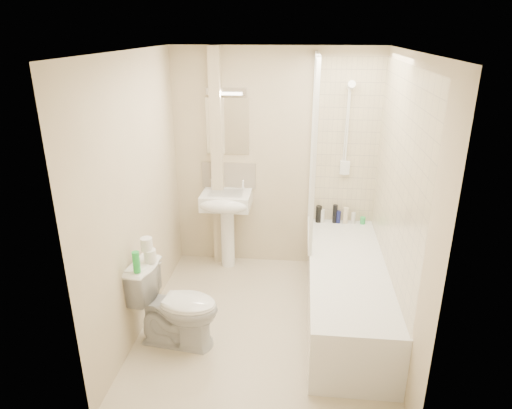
# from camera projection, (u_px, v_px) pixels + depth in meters

# --- Properties ---
(floor) EXTENTS (2.50, 2.50, 0.00)m
(floor) POSITION_uv_depth(u_px,v_px,m) (264.00, 323.00, 4.23)
(floor) COLOR beige
(floor) RESTS_ON ground
(wall_back) EXTENTS (2.20, 0.02, 2.40)m
(wall_back) POSITION_uv_depth(u_px,v_px,m) (275.00, 162.00, 4.95)
(wall_back) COLOR beige
(wall_back) RESTS_ON ground
(wall_left) EXTENTS (0.02, 2.50, 2.40)m
(wall_left) POSITION_uv_depth(u_px,v_px,m) (137.00, 198.00, 3.90)
(wall_left) COLOR beige
(wall_left) RESTS_ON ground
(wall_right) EXTENTS (0.02, 2.50, 2.40)m
(wall_right) POSITION_uv_depth(u_px,v_px,m) (400.00, 208.00, 3.69)
(wall_right) COLOR beige
(wall_right) RESTS_ON ground
(ceiling) EXTENTS (2.20, 2.50, 0.02)m
(ceiling) POSITION_uv_depth(u_px,v_px,m) (266.00, 51.00, 3.36)
(ceiling) COLOR white
(ceiling) RESTS_ON wall_back
(tile_back) EXTENTS (0.70, 0.01, 1.75)m
(tile_back) POSITION_uv_depth(u_px,v_px,m) (346.00, 143.00, 4.79)
(tile_back) COLOR beige
(tile_back) RESTS_ON wall_back
(tile_right) EXTENTS (0.01, 2.10, 1.75)m
(tile_right) POSITION_uv_depth(u_px,v_px,m) (397.00, 174.00, 3.79)
(tile_right) COLOR beige
(tile_right) RESTS_ON wall_right
(pipe_boxing) EXTENTS (0.12, 0.12, 2.40)m
(pipe_boxing) POSITION_uv_depth(u_px,v_px,m) (217.00, 162.00, 4.95)
(pipe_boxing) COLOR beige
(pipe_boxing) RESTS_ON ground
(splashback) EXTENTS (0.60, 0.02, 0.30)m
(splashback) POSITION_uv_depth(u_px,v_px,m) (229.00, 176.00, 5.05)
(splashback) COLOR beige
(splashback) RESTS_ON wall_back
(mirror) EXTENTS (0.46, 0.01, 0.60)m
(mirror) POSITION_uv_depth(u_px,v_px,m) (227.00, 126.00, 4.85)
(mirror) COLOR white
(mirror) RESTS_ON wall_back
(strip_light) EXTENTS (0.42, 0.07, 0.07)m
(strip_light) POSITION_uv_depth(u_px,v_px,m) (226.00, 91.00, 4.69)
(strip_light) COLOR silver
(strip_light) RESTS_ON wall_back
(bathtub) EXTENTS (0.70, 2.10, 0.55)m
(bathtub) POSITION_uv_depth(u_px,v_px,m) (346.00, 290.00, 4.24)
(bathtub) COLOR white
(bathtub) RESTS_ON ground
(shower_screen) EXTENTS (0.04, 0.92, 1.80)m
(shower_screen) POSITION_uv_depth(u_px,v_px,m) (313.00, 151.00, 4.40)
(shower_screen) COLOR white
(shower_screen) RESTS_ON bathtub
(shower_fixture) EXTENTS (0.10, 0.16, 0.99)m
(shower_fixture) POSITION_uv_depth(u_px,v_px,m) (347.00, 133.00, 4.70)
(shower_fixture) COLOR white
(shower_fixture) RESTS_ON wall_back
(pedestal_sink) EXTENTS (0.53, 0.48, 1.02)m
(pedestal_sink) POSITION_uv_depth(u_px,v_px,m) (226.00, 209.00, 4.96)
(pedestal_sink) COLOR white
(pedestal_sink) RESTS_ON ground
(bottle_black_a) EXTENTS (0.07, 0.07, 0.19)m
(bottle_black_a) POSITION_uv_depth(u_px,v_px,m) (319.00, 214.00, 5.02)
(bottle_black_a) COLOR black
(bottle_black_a) RESTS_ON bathtub
(bottle_white_a) EXTENTS (0.05, 0.05, 0.15)m
(bottle_white_a) POSITION_uv_depth(u_px,v_px,m) (322.00, 216.00, 5.02)
(bottle_white_a) COLOR white
(bottle_white_a) RESTS_ON bathtub
(bottle_black_b) EXTENTS (0.05, 0.05, 0.21)m
(bottle_black_b) POSITION_uv_depth(u_px,v_px,m) (335.00, 214.00, 5.00)
(bottle_black_b) COLOR black
(bottle_black_b) RESTS_ON bathtub
(bottle_blue) EXTENTS (0.05, 0.05, 0.14)m
(bottle_blue) POSITION_uv_depth(u_px,v_px,m) (338.00, 217.00, 5.01)
(bottle_blue) COLOR #121851
(bottle_blue) RESTS_ON bathtub
(bottle_cream) EXTENTS (0.05, 0.05, 0.18)m
(bottle_cream) POSITION_uv_depth(u_px,v_px,m) (346.00, 215.00, 4.99)
(bottle_cream) COLOR beige
(bottle_cream) RESTS_ON bathtub
(bottle_white_b) EXTENTS (0.05, 0.05, 0.12)m
(bottle_white_b) POSITION_uv_depth(u_px,v_px,m) (353.00, 218.00, 5.00)
(bottle_white_b) COLOR silver
(bottle_white_b) RESTS_ON bathtub
(bottle_green) EXTENTS (0.06, 0.06, 0.08)m
(bottle_green) POSITION_uv_depth(u_px,v_px,m) (363.00, 220.00, 4.99)
(bottle_green) COLOR #32C659
(bottle_green) RESTS_ON bathtub
(toilet) EXTENTS (0.60, 0.83, 0.74)m
(toilet) POSITION_uv_depth(u_px,v_px,m) (176.00, 305.00, 3.86)
(toilet) COLOR white
(toilet) RESTS_ON ground
(toilet_roll_lower) EXTENTS (0.10, 0.10, 0.11)m
(toilet_roll_lower) POSITION_uv_depth(u_px,v_px,m) (150.00, 256.00, 3.79)
(toilet_roll_lower) COLOR white
(toilet_roll_lower) RESTS_ON toilet
(toilet_roll_upper) EXTENTS (0.10, 0.10, 0.11)m
(toilet_roll_upper) POSITION_uv_depth(u_px,v_px,m) (146.00, 244.00, 3.75)
(toilet_roll_upper) COLOR white
(toilet_roll_upper) RESTS_ON toilet_roll_lower
(green_bottle) EXTENTS (0.06, 0.06, 0.18)m
(green_bottle) POSITION_uv_depth(u_px,v_px,m) (136.00, 262.00, 3.61)
(green_bottle) COLOR green
(green_bottle) RESTS_ON toilet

